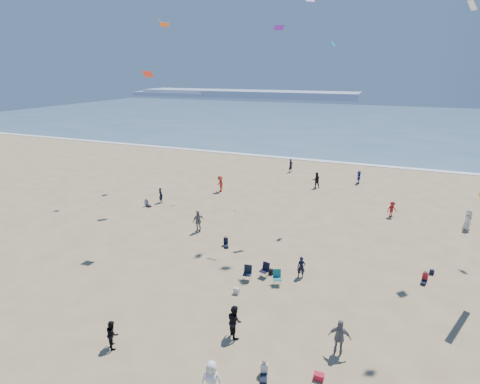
% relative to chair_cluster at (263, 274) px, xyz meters
% --- Properties ---
extents(ground, '(220.00, 220.00, 0.00)m').
position_rel_chair_cluster_xyz_m(ground, '(-2.98, -9.56, -0.50)').
color(ground, tan).
rests_on(ground, ground).
extents(ocean, '(220.00, 100.00, 0.06)m').
position_rel_chair_cluster_xyz_m(ocean, '(-2.98, 85.44, -0.47)').
color(ocean, '#476B84').
rests_on(ocean, ground).
extents(surf_line, '(220.00, 1.20, 0.08)m').
position_rel_chair_cluster_xyz_m(surf_line, '(-2.98, 35.44, -0.46)').
color(surf_line, white).
rests_on(surf_line, ground).
extents(headland_far, '(110.00, 20.00, 3.20)m').
position_rel_chair_cluster_xyz_m(headland_far, '(-62.98, 160.44, 1.10)').
color(headland_far, '#7A8EA8').
rests_on(headland_far, ground).
extents(headland_near, '(40.00, 14.00, 2.00)m').
position_rel_chair_cluster_xyz_m(headland_near, '(-102.98, 155.44, 0.50)').
color(headland_near, '#7A8EA8').
rests_on(headland_near, ground).
extents(standing_flyers, '(32.32, 40.68, 1.93)m').
position_rel_chair_cluster_xyz_m(standing_flyers, '(0.13, 5.81, 0.38)').
color(standing_flyers, black).
rests_on(standing_flyers, ground).
extents(seated_group, '(26.34, 22.00, 0.84)m').
position_rel_chair_cluster_xyz_m(seated_group, '(-0.49, -0.57, -0.08)').
color(seated_group, silver).
rests_on(seated_group, ground).
extents(chair_cluster, '(2.73, 1.51, 1.00)m').
position_rel_chair_cluster_xyz_m(chair_cluster, '(0.00, 0.00, 0.00)').
color(chair_cluster, black).
rests_on(chair_cluster, ground).
extents(white_tote, '(0.35, 0.20, 0.40)m').
position_rel_chair_cluster_xyz_m(white_tote, '(-1.03, -2.05, -0.30)').
color(white_tote, silver).
rests_on(white_tote, ground).
extents(black_backpack, '(0.30, 0.22, 0.38)m').
position_rel_chair_cluster_xyz_m(black_backpack, '(0.27, 0.99, -0.31)').
color(black_backpack, black).
rests_on(black_backpack, ground).
extents(cooler, '(0.45, 0.30, 0.30)m').
position_rel_chair_cluster_xyz_m(cooler, '(5.01, -6.91, -0.35)').
color(cooler, red).
rests_on(cooler, ground).
extents(navy_bag, '(0.28, 0.18, 0.34)m').
position_rel_chair_cluster_xyz_m(navy_bag, '(10.43, 5.08, -0.33)').
color(navy_bag, black).
rests_on(navy_bag, ground).
extents(kites_aloft, '(37.91, 39.88, 27.62)m').
position_rel_chair_cluster_xyz_m(kites_aloft, '(5.61, 2.54, 13.70)').
color(kites_aloft, purple).
rests_on(kites_aloft, ground).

